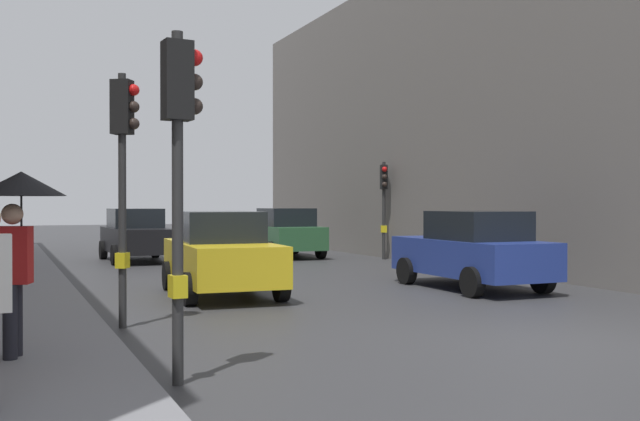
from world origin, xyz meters
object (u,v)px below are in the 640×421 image
at_px(traffic_light_near_left, 180,142).
at_px(pedestrian_with_umbrella, 19,211).
at_px(car_blue_van, 473,250).
at_px(traffic_light_mid_street, 384,192).
at_px(traffic_light_near_right, 124,153).
at_px(traffic_light_far_median, 179,193).
at_px(car_yellow_taxi, 221,253).
at_px(car_dark_suv, 136,235).
at_px(car_green_estate, 284,233).

relative_size(traffic_light_near_left, pedestrian_with_umbrella, 1.75).
bearing_deg(car_blue_van, traffic_light_mid_street, 74.48).
bearing_deg(traffic_light_mid_street, traffic_light_near_right, -134.60).
xyz_separation_m(traffic_light_far_median, car_blue_van, (3.14, -15.64, -1.48)).
bearing_deg(car_blue_van, car_yellow_taxi, 167.51).
height_order(traffic_light_near_left, pedestrian_with_umbrella, traffic_light_near_left).
xyz_separation_m(traffic_light_near_left, traffic_light_far_median, (4.87, 21.57, -0.24)).
height_order(traffic_light_near_left, car_dark_suv, traffic_light_near_left).
bearing_deg(traffic_light_near_right, car_yellow_taxi, 53.07).
bearing_deg(traffic_light_mid_street, traffic_light_near_left, -125.83).
bearing_deg(pedestrian_with_umbrella, traffic_light_near_left, -40.97).
distance_m(traffic_light_near_right, car_green_estate, 15.20).
height_order(traffic_light_mid_street, car_blue_van, traffic_light_mid_street).
relative_size(traffic_light_near_right, car_yellow_taxi, 0.92).
bearing_deg(car_blue_van, car_green_estate, 91.99).
relative_size(traffic_light_near_left, car_blue_van, 0.89).
distance_m(car_green_estate, car_blue_van, 10.92).
xyz_separation_m(car_green_estate, car_dark_suv, (-5.24, 0.21, 0.00)).
height_order(car_blue_van, pedestrian_with_umbrella, pedestrian_with_umbrella).
xyz_separation_m(traffic_light_near_left, car_blue_van, (8.01, 5.93, -1.71)).
height_order(traffic_light_mid_street, traffic_light_far_median, traffic_light_far_median).
bearing_deg(pedestrian_with_umbrella, traffic_light_near_right, 57.94).
bearing_deg(traffic_light_far_median, car_blue_van, -78.64).
relative_size(car_green_estate, car_blue_van, 1.00).
relative_size(traffic_light_near_left, traffic_light_near_right, 0.95).
bearing_deg(car_dark_suv, traffic_light_near_left, -98.00).
height_order(traffic_light_mid_street, pedestrian_with_umbrella, traffic_light_mid_street).
xyz_separation_m(traffic_light_near_right, car_blue_van, (8.02, 2.10, -1.84)).
distance_m(car_dark_suv, pedestrian_with_umbrella, 16.22).
relative_size(traffic_light_near_right, traffic_light_far_median, 1.16).
xyz_separation_m(traffic_light_near_right, car_yellow_taxi, (2.50, 3.32, -1.84)).
relative_size(car_blue_van, pedestrian_with_umbrella, 1.98).
relative_size(traffic_light_near_left, traffic_light_far_median, 1.10).
distance_m(traffic_light_far_median, pedestrian_with_umbrella, 21.22).
height_order(car_yellow_taxi, car_green_estate, same).
bearing_deg(traffic_light_near_right, traffic_light_far_median, 74.64).
xyz_separation_m(traffic_light_mid_street, car_dark_suv, (-7.95, 2.73, -1.45)).
relative_size(traffic_light_near_right, car_blue_van, 0.93).
xyz_separation_m(traffic_light_near_right, traffic_light_mid_street, (10.35, 10.49, -0.39)).
bearing_deg(car_blue_van, traffic_light_near_right, -165.33).
height_order(car_yellow_taxi, pedestrian_with_umbrella, pedestrian_with_umbrella).
distance_m(traffic_light_near_left, traffic_light_far_median, 22.12).
bearing_deg(car_green_estate, traffic_light_mid_street, -42.91).
distance_m(car_yellow_taxi, pedestrian_with_umbrella, 7.14).
relative_size(traffic_light_near_right, car_dark_suv, 0.93).
xyz_separation_m(traffic_light_near_left, car_green_estate, (7.63, 16.84, -1.71)).
xyz_separation_m(traffic_light_near_right, pedestrian_with_umbrella, (-1.55, -2.48, -0.88)).
xyz_separation_m(car_green_estate, pedestrian_with_umbrella, (-9.19, -15.49, 0.96)).
bearing_deg(car_dark_suv, traffic_light_mid_street, -18.93).
xyz_separation_m(traffic_light_near_left, car_yellow_taxi, (2.49, 7.15, -1.71)).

